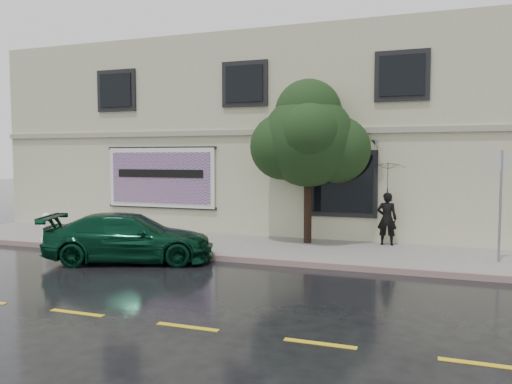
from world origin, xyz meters
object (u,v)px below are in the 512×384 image
(car, at_px, (130,237))
(street_tree, at_px, (308,141))
(pedestrian, at_px, (387,219))
(fire_hydrant, at_px, (46,227))

(car, xyz_separation_m, street_tree, (3.98, 3.57, 2.63))
(pedestrian, bearing_deg, fire_hydrant, 15.79)
(street_tree, bearing_deg, car, -138.12)
(car, bearing_deg, pedestrian, -77.63)
(car, xyz_separation_m, fire_hydrant, (-3.84, 1.17, -0.06))
(pedestrian, bearing_deg, car, 32.55)
(car, relative_size, street_tree, 0.97)
(car, bearing_deg, street_tree, -67.93)
(pedestrian, height_order, street_tree, street_tree)
(street_tree, relative_size, fire_hydrant, 5.12)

